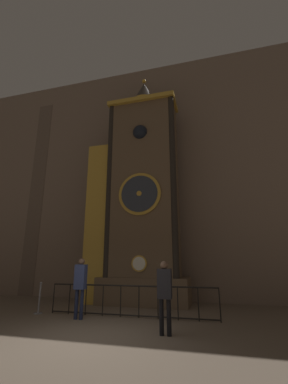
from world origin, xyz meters
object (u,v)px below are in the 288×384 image
at_px(visitor_far, 165,290).
at_px(visitor_near, 80,282).
at_px(clock_tower, 137,197).
at_px(stanchion_post, 39,303).

bearing_deg(visitor_far, visitor_near, 158.66).
distance_m(clock_tower, stanchion_post, 5.62).
height_order(visitor_far, stanchion_post, visitor_far).
height_order(clock_tower, visitor_far, clock_tower).
bearing_deg(clock_tower, stanchion_post, -133.83).
xyz_separation_m(clock_tower, stanchion_post, (-2.60, -2.70, -4.19)).
xyz_separation_m(visitor_near, visitor_far, (2.86, -1.05, -0.06)).
xyz_separation_m(clock_tower, visitor_near, (-0.86, -3.15, -3.45)).
height_order(clock_tower, visitor_near, clock_tower).
xyz_separation_m(visitor_far, stanchion_post, (-4.60, 1.50, -0.68)).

